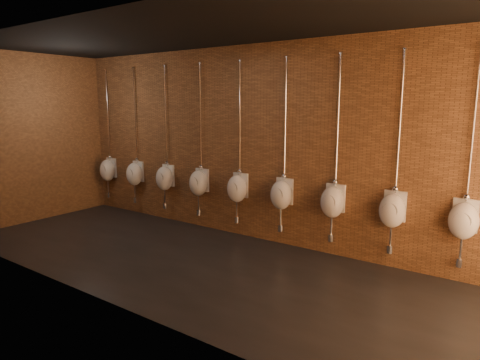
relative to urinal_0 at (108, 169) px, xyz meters
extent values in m
plane|color=black|center=(3.88, -1.38, -0.86)|extent=(8.50, 8.50, 0.00)
cube|color=black|center=(3.88, -1.38, 2.34)|extent=(8.50, 3.00, 0.04)
cube|color=#905D34|center=(3.88, 0.12, 0.74)|extent=(8.50, 0.04, 3.20)
cube|color=#905D34|center=(3.88, -2.88, 0.74)|extent=(8.50, 0.04, 3.20)
cube|color=#905D34|center=(-0.37, -1.38, 0.74)|extent=(0.04, 3.00, 3.20)
ellipsoid|color=white|center=(0.00, -0.01, -0.02)|extent=(0.37, 0.32, 0.47)
cube|color=white|center=(0.00, 0.10, 0.03)|extent=(0.30, 0.05, 0.42)
cylinder|color=gray|center=(0.00, -0.13, 0.01)|extent=(0.21, 0.03, 0.20)
cylinder|color=white|center=(0.00, 0.08, 1.15)|extent=(0.02, 0.02, 1.88)
sphere|color=white|center=(0.00, 0.07, 0.27)|extent=(0.08, 0.08, 0.08)
cylinder|color=white|center=(0.00, 0.08, 2.09)|extent=(0.06, 0.06, 0.01)
cylinder|color=white|center=(0.00, -0.01, -0.35)|extent=(0.03, 0.03, 0.31)
cylinder|color=white|center=(0.00, -0.01, -0.56)|extent=(0.08, 0.08, 0.11)
cylinder|color=white|center=(0.00, 0.07, -0.56)|extent=(0.03, 0.15, 0.03)
ellipsoid|color=white|center=(0.86, -0.01, -0.02)|extent=(0.37, 0.32, 0.47)
cube|color=white|center=(0.86, 0.10, 0.03)|extent=(0.30, 0.05, 0.42)
cylinder|color=gray|center=(0.86, -0.13, 0.01)|extent=(0.21, 0.03, 0.20)
cylinder|color=white|center=(0.86, 0.08, 1.15)|extent=(0.02, 0.02, 1.88)
sphere|color=white|center=(0.86, 0.07, 0.27)|extent=(0.08, 0.08, 0.08)
cylinder|color=white|center=(0.86, 0.08, 2.09)|extent=(0.06, 0.06, 0.01)
cylinder|color=white|center=(0.86, -0.01, -0.35)|extent=(0.03, 0.03, 0.31)
cylinder|color=white|center=(0.86, -0.01, -0.56)|extent=(0.08, 0.08, 0.11)
cylinder|color=white|center=(0.86, 0.07, -0.56)|extent=(0.03, 0.15, 0.03)
ellipsoid|color=white|center=(1.72, -0.01, -0.02)|extent=(0.37, 0.32, 0.47)
cube|color=white|center=(1.72, 0.10, 0.03)|extent=(0.30, 0.05, 0.42)
cylinder|color=gray|center=(1.72, -0.13, 0.01)|extent=(0.21, 0.03, 0.20)
cylinder|color=white|center=(1.72, 0.08, 1.15)|extent=(0.02, 0.02, 1.88)
sphere|color=white|center=(1.72, 0.07, 0.27)|extent=(0.08, 0.08, 0.08)
cylinder|color=white|center=(1.72, 0.08, 2.09)|extent=(0.06, 0.06, 0.01)
cylinder|color=white|center=(1.72, -0.01, -0.35)|extent=(0.03, 0.03, 0.31)
cylinder|color=white|center=(1.72, -0.01, -0.56)|extent=(0.08, 0.08, 0.11)
cylinder|color=white|center=(1.72, 0.07, -0.56)|extent=(0.03, 0.15, 0.03)
ellipsoid|color=white|center=(2.59, -0.01, -0.02)|extent=(0.37, 0.32, 0.47)
cube|color=white|center=(2.59, 0.10, 0.03)|extent=(0.30, 0.05, 0.42)
cylinder|color=gray|center=(2.59, -0.13, 0.01)|extent=(0.21, 0.03, 0.20)
cylinder|color=white|center=(2.59, 0.08, 1.15)|extent=(0.02, 0.02, 1.88)
sphere|color=white|center=(2.59, 0.07, 0.27)|extent=(0.08, 0.08, 0.08)
cylinder|color=white|center=(2.59, 0.08, 2.09)|extent=(0.06, 0.06, 0.01)
cylinder|color=white|center=(2.59, -0.01, -0.35)|extent=(0.03, 0.03, 0.31)
cylinder|color=white|center=(2.59, -0.01, -0.56)|extent=(0.08, 0.08, 0.11)
cylinder|color=white|center=(2.59, 0.07, -0.56)|extent=(0.03, 0.15, 0.03)
ellipsoid|color=white|center=(3.45, -0.01, -0.02)|extent=(0.37, 0.32, 0.47)
cube|color=white|center=(3.45, 0.10, 0.03)|extent=(0.30, 0.05, 0.42)
cylinder|color=gray|center=(3.45, -0.13, 0.01)|extent=(0.21, 0.03, 0.20)
cylinder|color=white|center=(3.45, 0.08, 1.15)|extent=(0.02, 0.02, 1.88)
sphere|color=white|center=(3.45, 0.07, 0.27)|extent=(0.08, 0.08, 0.08)
cylinder|color=white|center=(3.45, 0.08, 2.09)|extent=(0.06, 0.06, 0.01)
cylinder|color=white|center=(3.45, -0.01, -0.35)|extent=(0.03, 0.03, 0.31)
cylinder|color=white|center=(3.45, -0.01, -0.56)|extent=(0.08, 0.08, 0.11)
cylinder|color=white|center=(3.45, 0.07, -0.56)|extent=(0.03, 0.15, 0.03)
ellipsoid|color=white|center=(4.31, -0.01, -0.02)|extent=(0.37, 0.32, 0.47)
cube|color=white|center=(4.31, 0.10, 0.03)|extent=(0.30, 0.05, 0.42)
cylinder|color=gray|center=(4.31, -0.13, 0.01)|extent=(0.21, 0.03, 0.20)
cylinder|color=white|center=(4.31, 0.08, 1.15)|extent=(0.02, 0.02, 1.88)
sphere|color=white|center=(4.31, 0.07, 0.27)|extent=(0.08, 0.08, 0.08)
cylinder|color=white|center=(4.31, 0.08, 2.09)|extent=(0.06, 0.06, 0.01)
cylinder|color=white|center=(4.31, -0.01, -0.35)|extent=(0.03, 0.03, 0.31)
cylinder|color=white|center=(4.31, -0.01, -0.56)|extent=(0.08, 0.08, 0.11)
cylinder|color=white|center=(4.31, 0.07, -0.56)|extent=(0.03, 0.15, 0.03)
ellipsoid|color=white|center=(5.17, -0.01, -0.02)|extent=(0.37, 0.32, 0.47)
cube|color=white|center=(5.17, 0.10, 0.03)|extent=(0.30, 0.05, 0.42)
cylinder|color=gray|center=(5.17, -0.13, 0.01)|extent=(0.21, 0.03, 0.20)
cylinder|color=white|center=(5.17, 0.08, 1.15)|extent=(0.02, 0.02, 1.88)
sphere|color=white|center=(5.17, 0.07, 0.27)|extent=(0.08, 0.08, 0.08)
cylinder|color=white|center=(5.17, 0.08, 2.09)|extent=(0.06, 0.06, 0.01)
cylinder|color=white|center=(5.17, -0.01, -0.35)|extent=(0.03, 0.03, 0.31)
cylinder|color=white|center=(5.17, -0.01, -0.56)|extent=(0.08, 0.08, 0.11)
cylinder|color=white|center=(5.17, 0.07, -0.56)|extent=(0.03, 0.15, 0.03)
ellipsoid|color=white|center=(6.03, -0.01, -0.02)|extent=(0.37, 0.32, 0.47)
cube|color=white|center=(6.03, 0.10, 0.03)|extent=(0.30, 0.05, 0.42)
cylinder|color=gray|center=(6.03, -0.13, 0.01)|extent=(0.21, 0.03, 0.20)
cylinder|color=white|center=(6.03, 0.08, 1.15)|extent=(0.02, 0.02, 1.88)
sphere|color=white|center=(6.03, 0.07, 0.27)|extent=(0.08, 0.08, 0.08)
cylinder|color=white|center=(6.03, 0.08, 2.09)|extent=(0.06, 0.06, 0.01)
cylinder|color=white|center=(6.03, -0.01, -0.35)|extent=(0.03, 0.03, 0.31)
cylinder|color=white|center=(6.03, -0.01, -0.56)|extent=(0.08, 0.08, 0.11)
cylinder|color=white|center=(6.03, 0.07, -0.56)|extent=(0.03, 0.15, 0.03)
ellipsoid|color=white|center=(6.89, -0.01, -0.02)|extent=(0.37, 0.32, 0.47)
cube|color=white|center=(6.89, 0.10, 0.03)|extent=(0.30, 0.05, 0.42)
cylinder|color=gray|center=(6.89, -0.13, 0.01)|extent=(0.21, 0.03, 0.20)
cylinder|color=white|center=(6.89, 0.08, 1.15)|extent=(0.02, 0.02, 1.88)
sphere|color=white|center=(6.89, 0.07, 0.27)|extent=(0.08, 0.08, 0.08)
cylinder|color=white|center=(6.89, -0.01, -0.35)|extent=(0.03, 0.03, 0.31)
cylinder|color=white|center=(6.89, -0.01, -0.56)|extent=(0.08, 0.08, 0.11)
cylinder|color=white|center=(6.89, 0.07, -0.56)|extent=(0.03, 0.15, 0.03)
camera|label=1|loc=(7.61, -5.74, 1.41)|focal=32.00mm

